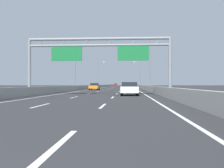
# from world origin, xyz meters

# --- Properties ---
(ground_plane) EXTENTS (260.00, 260.00, 0.00)m
(ground_plane) POSITION_xyz_m (0.00, 100.00, 0.00)
(ground_plane) COLOR #2D2D30
(lane_dash_left_1) EXTENTS (0.16, 3.00, 0.01)m
(lane_dash_left_1) POSITION_xyz_m (-1.80, 12.50, 0.01)
(lane_dash_left_1) COLOR white
(lane_dash_left_1) RESTS_ON ground_plane
(lane_dash_left_2) EXTENTS (0.16, 3.00, 0.01)m
(lane_dash_left_2) POSITION_xyz_m (-1.80, 21.50, 0.01)
(lane_dash_left_2) COLOR white
(lane_dash_left_2) RESTS_ON ground_plane
(lane_dash_left_3) EXTENTS (0.16, 3.00, 0.01)m
(lane_dash_left_3) POSITION_xyz_m (-1.80, 30.50, 0.01)
(lane_dash_left_3) COLOR white
(lane_dash_left_3) RESTS_ON ground_plane
(lane_dash_left_4) EXTENTS (0.16, 3.00, 0.01)m
(lane_dash_left_4) POSITION_xyz_m (-1.80, 39.50, 0.01)
(lane_dash_left_4) COLOR white
(lane_dash_left_4) RESTS_ON ground_plane
(lane_dash_left_5) EXTENTS (0.16, 3.00, 0.01)m
(lane_dash_left_5) POSITION_xyz_m (-1.80, 48.50, 0.01)
(lane_dash_left_5) COLOR white
(lane_dash_left_5) RESTS_ON ground_plane
(lane_dash_left_6) EXTENTS (0.16, 3.00, 0.01)m
(lane_dash_left_6) POSITION_xyz_m (-1.80, 57.50, 0.01)
(lane_dash_left_6) COLOR white
(lane_dash_left_6) RESTS_ON ground_plane
(lane_dash_left_7) EXTENTS (0.16, 3.00, 0.01)m
(lane_dash_left_7) POSITION_xyz_m (-1.80, 66.50, 0.01)
(lane_dash_left_7) COLOR white
(lane_dash_left_7) RESTS_ON ground_plane
(lane_dash_left_8) EXTENTS (0.16, 3.00, 0.01)m
(lane_dash_left_8) POSITION_xyz_m (-1.80, 75.50, 0.01)
(lane_dash_left_8) COLOR white
(lane_dash_left_8) RESTS_ON ground_plane
(lane_dash_left_9) EXTENTS (0.16, 3.00, 0.01)m
(lane_dash_left_9) POSITION_xyz_m (-1.80, 84.50, 0.01)
(lane_dash_left_9) COLOR white
(lane_dash_left_9) RESTS_ON ground_plane
(lane_dash_left_10) EXTENTS (0.16, 3.00, 0.01)m
(lane_dash_left_10) POSITION_xyz_m (-1.80, 93.50, 0.01)
(lane_dash_left_10) COLOR white
(lane_dash_left_10) RESTS_ON ground_plane
(lane_dash_left_11) EXTENTS (0.16, 3.00, 0.01)m
(lane_dash_left_11) POSITION_xyz_m (-1.80, 102.50, 0.01)
(lane_dash_left_11) COLOR white
(lane_dash_left_11) RESTS_ON ground_plane
(lane_dash_left_12) EXTENTS (0.16, 3.00, 0.01)m
(lane_dash_left_12) POSITION_xyz_m (-1.80, 111.50, 0.01)
(lane_dash_left_12) COLOR white
(lane_dash_left_12) RESTS_ON ground_plane
(lane_dash_left_13) EXTENTS (0.16, 3.00, 0.01)m
(lane_dash_left_13) POSITION_xyz_m (-1.80, 120.50, 0.01)
(lane_dash_left_13) COLOR white
(lane_dash_left_13) RESTS_ON ground_plane
(lane_dash_left_14) EXTENTS (0.16, 3.00, 0.01)m
(lane_dash_left_14) POSITION_xyz_m (-1.80, 129.50, 0.01)
(lane_dash_left_14) COLOR white
(lane_dash_left_14) RESTS_ON ground_plane
(lane_dash_left_15) EXTENTS (0.16, 3.00, 0.01)m
(lane_dash_left_15) POSITION_xyz_m (-1.80, 138.50, 0.01)
(lane_dash_left_15) COLOR white
(lane_dash_left_15) RESTS_ON ground_plane
(lane_dash_left_16) EXTENTS (0.16, 3.00, 0.01)m
(lane_dash_left_16) POSITION_xyz_m (-1.80, 147.50, 0.01)
(lane_dash_left_16) COLOR white
(lane_dash_left_16) RESTS_ON ground_plane
(lane_dash_left_17) EXTENTS (0.16, 3.00, 0.01)m
(lane_dash_left_17) POSITION_xyz_m (-1.80, 156.50, 0.01)
(lane_dash_left_17) COLOR white
(lane_dash_left_17) RESTS_ON ground_plane
(lane_dash_right_0) EXTENTS (0.16, 3.00, 0.01)m
(lane_dash_right_0) POSITION_xyz_m (1.80, 3.50, 0.01)
(lane_dash_right_0) COLOR white
(lane_dash_right_0) RESTS_ON ground_plane
(lane_dash_right_1) EXTENTS (0.16, 3.00, 0.01)m
(lane_dash_right_1) POSITION_xyz_m (1.80, 12.50, 0.01)
(lane_dash_right_1) COLOR white
(lane_dash_right_1) RESTS_ON ground_plane
(lane_dash_right_2) EXTENTS (0.16, 3.00, 0.01)m
(lane_dash_right_2) POSITION_xyz_m (1.80, 21.50, 0.01)
(lane_dash_right_2) COLOR white
(lane_dash_right_2) RESTS_ON ground_plane
(lane_dash_right_3) EXTENTS (0.16, 3.00, 0.01)m
(lane_dash_right_3) POSITION_xyz_m (1.80, 30.50, 0.01)
(lane_dash_right_3) COLOR white
(lane_dash_right_3) RESTS_ON ground_plane
(lane_dash_right_4) EXTENTS (0.16, 3.00, 0.01)m
(lane_dash_right_4) POSITION_xyz_m (1.80, 39.50, 0.01)
(lane_dash_right_4) COLOR white
(lane_dash_right_4) RESTS_ON ground_plane
(lane_dash_right_5) EXTENTS (0.16, 3.00, 0.01)m
(lane_dash_right_5) POSITION_xyz_m (1.80, 48.50, 0.01)
(lane_dash_right_5) COLOR white
(lane_dash_right_5) RESTS_ON ground_plane
(lane_dash_right_6) EXTENTS (0.16, 3.00, 0.01)m
(lane_dash_right_6) POSITION_xyz_m (1.80, 57.50, 0.01)
(lane_dash_right_6) COLOR white
(lane_dash_right_6) RESTS_ON ground_plane
(lane_dash_right_7) EXTENTS (0.16, 3.00, 0.01)m
(lane_dash_right_7) POSITION_xyz_m (1.80, 66.50, 0.01)
(lane_dash_right_7) COLOR white
(lane_dash_right_7) RESTS_ON ground_plane
(lane_dash_right_8) EXTENTS (0.16, 3.00, 0.01)m
(lane_dash_right_8) POSITION_xyz_m (1.80, 75.50, 0.01)
(lane_dash_right_8) COLOR white
(lane_dash_right_8) RESTS_ON ground_plane
(lane_dash_right_9) EXTENTS (0.16, 3.00, 0.01)m
(lane_dash_right_9) POSITION_xyz_m (1.80, 84.50, 0.01)
(lane_dash_right_9) COLOR white
(lane_dash_right_9) RESTS_ON ground_plane
(lane_dash_right_10) EXTENTS (0.16, 3.00, 0.01)m
(lane_dash_right_10) POSITION_xyz_m (1.80, 93.50, 0.01)
(lane_dash_right_10) COLOR white
(lane_dash_right_10) RESTS_ON ground_plane
(lane_dash_right_11) EXTENTS (0.16, 3.00, 0.01)m
(lane_dash_right_11) POSITION_xyz_m (1.80, 102.50, 0.01)
(lane_dash_right_11) COLOR white
(lane_dash_right_11) RESTS_ON ground_plane
(lane_dash_right_12) EXTENTS (0.16, 3.00, 0.01)m
(lane_dash_right_12) POSITION_xyz_m (1.80, 111.50, 0.01)
(lane_dash_right_12) COLOR white
(lane_dash_right_12) RESTS_ON ground_plane
(lane_dash_right_13) EXTENTS (0.16, 3.00, 0.01)m
(lane_dash_right_13) POSITION_xyz_m (1.80, 120.50, 0.01)
(lane_dash_right_13) COLOR white
(lane_dash_right_13) RESTS_ON ground_plane
(lane_dash_right_14) EXTENTS (0.16, 3.00, 0.01)m
(lane_dash_right_14) POSITION_xyz_m (1.80, 129.50, 0.01)
(lane_dash_right_14) COLOR white
(lane_dash_right_14) RESTS_ON ground_plane
(lane_dash_right_15) EXTENTS (0.16, 3.00, 0.01)m
(lane_dash_right_15) POSITION_xyz_m (1.80, 138.50, 0.01)
(lane_dash_right_15) COLOR white
(lane_dash_right_15) RESTS_ON ground_plane
(lane_dash_right_16) EXTENTS (0.16, 3.00, 0.01)m
(lane_dash_right_16) POSITION_xyz_m (1.80, 147.50, 0.01)
(lane_dash_right_16) COLOR white
(lane_dash_right_16) RESTS_ON ground_plane
(lane_dash_right_17) EXTENTS (0.16, 3.00, 0.01)m
(lane_dash_right_17) POSITION_xyz_m (1.80, 156.50, 0.01)
(lane_dash_right_17) COLOR white
(lane_dash_right_17) RESTS_ON ground_plane
(edge_line_left) EXTENTS (0.16, 176.00, 0.01)m
(edge_line_left) POSITION_xyz_m (-5.25, 88.00, 0.01)
(edge_line_left) COLOR white
(edge_line_left) RESTS_ON ground_plane
(edge_line_right) EXTENTS (0.16, 176.00, 0.01)m
(edge_line_right) POSITION_xyz_m (5.25, 88.00, 0.01)
(edge_line_right) COLOR white
(edge_line_right) RESTS_ON ground_plane
(barrier_left) EXTENTS (0.45, 220.00, 0.95)m
(barrier_left) POSITION_xyz_m (-6.90, 110.00, 0.47)
(barrier_left) COLOR #9E9E99
(barrier_left) RESTS_ON ground_plane
(barrier_right) EXTENTS (0.45, 220.00, 0.95)m
(barrier_right) POSITION_xyz_m (6.90, 110.00, 0.47)
(barrier_right) COLOR #9E9E99
(barrier_right) RESTS_ON ground_plane
(sign_gantry) EXTENTS (15.86, 0.36, 6.36)m
(sign_gantry) POSITION_xyz_m (0.03, 25.44, 4.80)
(sign_gantry) COLOR gray
(sign_gantry) RESTS_ON ground_plane
(streetlamp_left_mid) EXTENTS (2.58, 0.28, 9.50)m
(streetlamp_left_mid) POSITION_xyz_m (-7.47, 49.12, 5.40)
(streetlamp_left_mid) COLOR slate
(streetlamp_left_mid) RESTS_ON ground_plane
(streetlamp_right_mid) EXTENTS (2.58, 0.28, 9.50)m
(streetlamp_right_mid) POSITION_xyz_m (7.47, 49.12, 5.40)
(streetlamp_right_mid) COLOR slate
(streetlamp_right_mid) RESTS_ON ground_plane
(streetlamp_left_far) EXTENTS (2.58, 0.28, 9.50)m
(streetlamp_left_far) POSITION_xyz_m (-7.47, 88.29, 5.40)
(streetlamp_left_far) COLOR slate
(streetlamp_left_far) RESTS_ON ground_plane
(streetlamp_right_far) EXTENTS (2.58, 0.28, 9.50)m
(streetlamp_right_far) POSITION_xyz_m (7.47, 88.29, 5.40)
(streetlamp_right_far) COLOR slate
(streetlamp_right_far) RESTS_ON ground_plane
(red_car) EXTENTS (1.74, 4.23, 1.47)m
(red_car) POSITION_xyz_m (-3.36, 130.45, 0.76)
(red_car) COLOR red
(red_car) RESTS_ON ground_plane
(black_car) EXTENTS (1.77, 4.41, 1.45)m
(black_car) POSITION_xyz_m (3.81, 83.43, 0.75)
(black_car) COLOR black
(black_car) RESTS_ON ground_plane
(orange_car) EXTENTS (1.87, 4.28, 1.44)m
(orange_car) POSITION_xyz_m (-3.84, 50.56, 0.73)
(orange_car) COLOR orange
(orange_car) RESTS_ON ground_plane
(green_car) EXTENTS (1.82, 4.51, 1.39)m
(green_car) POSITION_xyz_m (3.50, 74.68, 0.72)
(green_car) COLOR #1E7A38
(green_car) RESTS_ON ground_plane
(silver_car) EXTENTS (1.78, 4.24, 1.39)m
(silver_car) POSITION_xyz_m (3.56, 65.42, 0.72)
(silver_car) COLOR #A8ADB2
(silver_car) RESTS_ON ground_plane
(yellow_car) EXTENTS (1.84, 4.62, 1.41)m
(yellow_car) POSITION_xyz_m (3.68, 47.41, 0.73)
(yellow_car) COLOR yellow
(yellow_car) RESTS_ON ground_plane
(white_car) EXTENTS (1.88, 4.14, 1.46)m
(white_car) POSITION_xyz_m (3.39, 25.79, 0.74)
(white_car) COLOR silver
(white_car) RESTS_ON ground_plane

